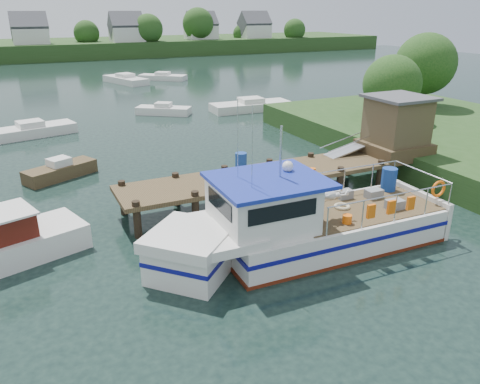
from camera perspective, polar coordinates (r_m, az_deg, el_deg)
name	(u,v)px	position (r m, az deg, el deg)	size (l,w,h in m)	color
ground_plane	(245,204)	(22.41, 0.65, -1.43)	(160.00, 160.00, 0.00)	black
far_shore	(59,46)	(101.53, -21.22, 16.29)	(140.00, 42.55, 9.22)	#27461C
dock	(358,143)	(25.10, 14.20, 5.84)	(16.60, 3.00, 4.78)	#4B3B24
lobster_boat	(298,226)	(17.80, 7.04, -4.11)	(12.47, 3.87, 5.94)	silver
moored_rowboat	(60,170)	(27.58, -21.06, 2.46)	(4.07, 2.91, 1.13)	#4B3B24
moored_far	(163,77)	(64.17, -9.39, 13.67)	(6.09, 5.46, 1.04)	silver
moored_a	(31,130)	(37.75, -24.11, 6.86)	(6.45, 3.44, 1.13)	silver
moored_b	(164,110)	(42.51, -9.30, 9.84)	(4.80, 4.05, 1.05)	silver
moored_c	(251,106)	(43.67, 1.34, 10.47)	(7.48, 2.81, 1.16)	silver
moored_d	(126,80)	(62.18, -13.78, 13.17)	(4.57, 7.55, 1.22)	silver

